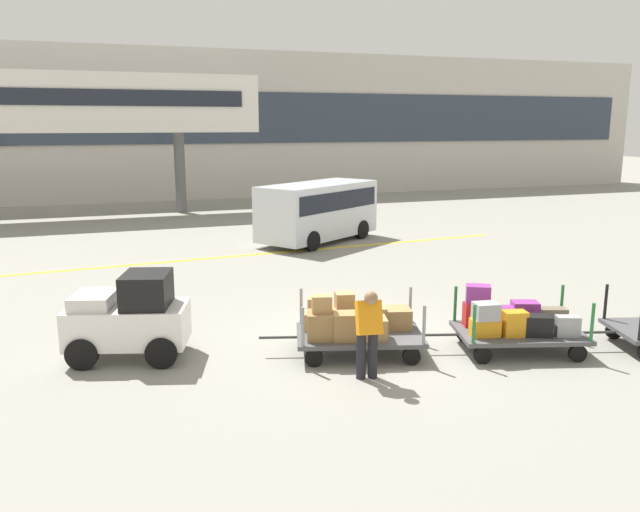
{
  "coord_description": "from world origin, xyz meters",
  "views": [
    {
      "loc": [
        -4.78,
        -10.93,
        4.2
      ],
      "look_at": [
        -0.02,
        2.56,
        1.21
      ],
      "focal_mm": 35.88,
      "sensor_mm": 36.0,
      "label": 1
    }
  ],
  "objects_px": {
    "baggage_cart_middle": "(514,323)",
    "baggage_handler": "(368,330)",
    "baggage_cart_lead": "(353,325)",
    "shuttle_van": "(318,208)",
    "baggage_tug": "(130,318)"
  },
  "relations": [
    {
      "from": "baggage_cart_middle",
      "to": "baggage_handler",
      "type": "height_order",
      "value": "baggage_handler"
    },
    {
      "from": "baggage_cart_lead",
      "to": "shuttle_van",
      "type": "xyz_separation_m",
      "value": [
        3.17,
        11.01,
        0.67
      ]
    },
    {
      "from": "baggage_cart_lead",
      "to": "baggage_handler",
      "type": "distance_m",
      "value": 1.28
    },
    {
      "from": "baggage_cart_lead",
      "to": "baggage_cart_middle",
      "type": "xyz_separation_m",
      "value": [
        2.9,
        -0.85,
        -0.02
      ]
    },
    {
      "from": "baggage_tug",
      "to": "baggage_handler",
      "type": "distance_m",
      "value": 4.35
    },
    {
      "from": "baggage_cart_lead",
      "to": "baggage_handler",
      "type": "height_order",
      "value": "baggage_handler"
    },
    {
      "from": "baggage_handler",
      "to": "shuttle_van",
      "type": "bearing_deg",
      "value": 74.47
    },
    {
      "from": "baggage_cart_lead",
      "to": "shuttle_van",
      "type": "distance_m",
      "value": 11.48
    },
    {
      "from": "baggage_tug",
      "to": "baggage_cart_lead",
      "type": "xyz_separation_m",
      "value": [
        3.88,
        -1.14,
        -0.19
      ]
    },
    {
      "from": "baggage_cart_middle",
      "to": "baggage_handler",
      "type": "distance_m",
      "value": 3.17
    },
    {
      "from": "baggage_cart_middle",
      "to": "baggage_handler",
      "type": "relative_size",
      "value": 1.97
    },
    {
      "from": "baggage_cart_lead",
      "to": "baggage_handler",
      "type": "xyz_separation_m",
      "value": [
        -0.23,
        -1.22,
        0.3
      ]
    },
    {
      "from": "baggage_tug",
      "to": "baggage_cart_lead",
      "type": "height_order",
      "value": "baggage_tug"
    },
    {
      "from": "baggage_tug",
      "to": "shuttle_van",
      "type": "xyz_separation_m",
      "value": [
        7.05,
        9.87,
        0.48
      ]
    },
    {
      "from": "baggage_tug",
      "to": "baggage_cart_middle",
      "type": "bearing_deg",
      "value": -16.38
    }
  ]
}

